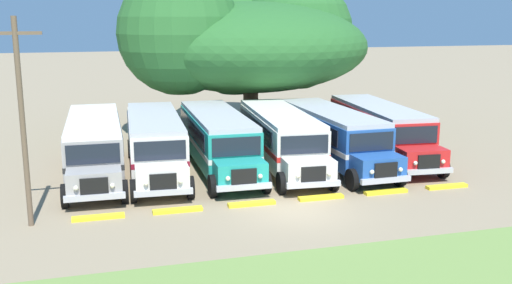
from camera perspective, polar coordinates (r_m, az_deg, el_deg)
ground_plane at (r=23.95m, az=3.89°, el=-6.66°), size 220.00×220.00×0.00m
parked_bus_slot_0 at (r=29.78m, az=-15.39°, el=-0.15°), size 2.84×10.86×2.82m
parked_bus_slot_1 at (r=29.81m, az=-9.75°, el=0.12°), size 3.17×10.91×2.82m
parked_bus_slot_2 at (r=30.16m, az=-3.71°, el=0.42°), size 2.87×10.86×2.82m
parked_bus_slot_3 at (r=30.57m, az=2.41°, el=0.59°), size 3.31×10.93×2.82m
parked_bus_slot_4 at (r=31.33m, az=7.40°, el=0.79°), size 2.87×10.86×2.82m
parked_bus_slot_5 at (r=33.39m, az=11.91°, el=1.33°), size 3.37×10.94×2.82m
curb_wheelstop_0 at (r=23.74m, az=-15.02°, el=-7.04°), size 2.00×0.36×0.15m
curb_wheelstop_1 at (r=23.94m, az=-7.59°, el=-6.56°), size 2.00×0.36×0.15m
curb_wheelstop_2 at (r=24.52m, az=-0.42°, el=-5.99°), size 2.00×0.36×0.15m
curb_wheelstop_3 at (r=25.47m, az=6.30°, el=-5.36°), size 2.00×0.36×0.15m
curb_wheelstop_4 at (r=26.74m, az=12.45°, el=-4.73°), size 2.00×0.36×0.15m
curb_wheelstop_5 at (r=28.29m, az=17.98°, el=-4.11°), size 2.00×0.36×0.15m
broad_shade_tree at (r=40.45m, az=-1.05°, el=9.76°), size 16.63×15.60×10.47m
utility_pole at (r=22.85m, az=-21.70°, el=2.21°), size 1.80×0.20×7.71m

